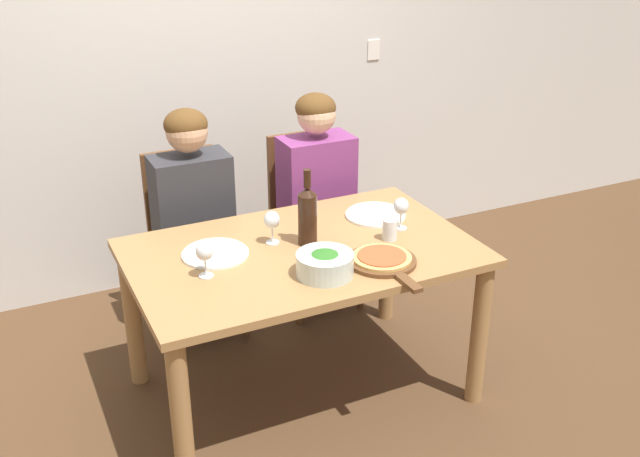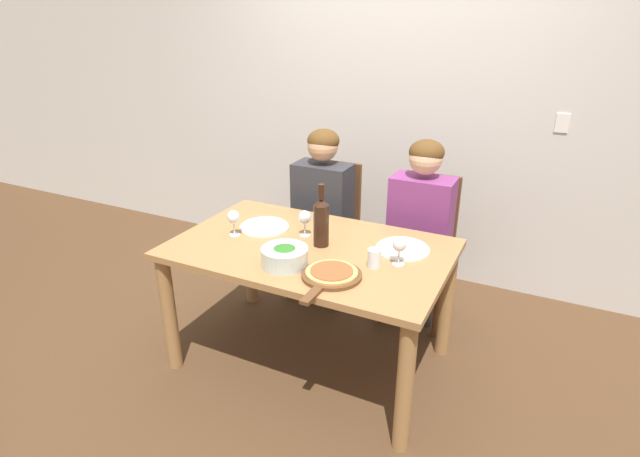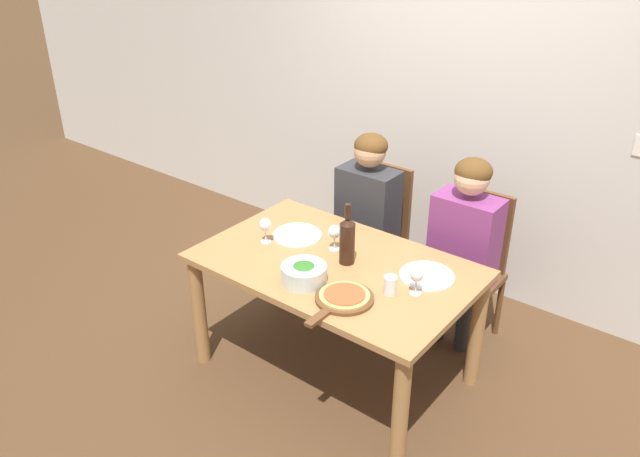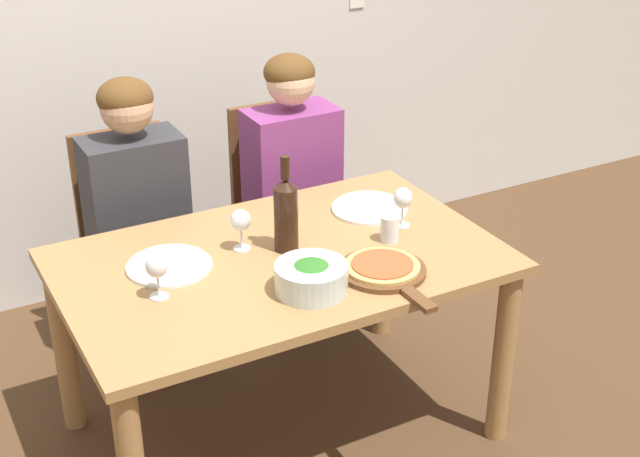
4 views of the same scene
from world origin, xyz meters
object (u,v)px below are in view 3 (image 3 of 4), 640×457
Objects in this scene: person_man at (464,238)px; wine_bottle at (347,239)px; pizza_on_board at (343,298)px; dinner_plate_right at (427,275)px; water_tumbler at (390,285)px; dinner_plate_left at (297,235)px; person_woman at (366,207)px; chair_right at (468,264)px; broccoli_bowl at (304,273)px; wine_glass_right at (416,276)px; chair_left at (375,232)px; wine_glass_left at (265,226)px; wine_glass_centre at (334,233)px.

person_man is 0.77m from wine_bottle.
pizza_on_board is at bearing -99.46° from person_man.
water_tumbler reaches higher than dinner_plate_right.
dinner_plate_left is 3.00× the size of water_tumbler.
pizza_on_board is (0.52, -0.97, 0.03)m from person_woman.
person_woman is at bearing -170.37° from chair_right.
dinner_plate_left is at bearing 170.62° from wine_bottle.
broccoli_bowl is 0.56m from wine_glass_right.
chair_left is 4.04× the size of broccoli_bowl.
chair_right is 3.31× the size of dinner_plate_right.
chair_right is at bearing 95.89° from wine_glass_right.
wine_bottle is at bearing 11.47° from wine_glass_left.
person_man is at bearing 96.85° from wine_glass_right.
wine_glass_centre is at bearing 131.78° from pizza_on_board.
dinner_plate_right is 1.89× the size of wine_glass_centre.
chair_left reaches higher than water_tumbler.
person_woman is 0.79m from wine_glass_left.
water_tumbler is at bearing -21.14° from wine_glass_centre.
wine_bottle is (0.32, -0.77, 0.38)m from chair_left.
wine_glass_right reaches higher than pizza_on_board.
wine_bottle is 0.31m from broccoli_bowl.
person_woman reaches higher than chair_right.
person_woman reaches higher than wine_bottle.
chair_left is at bearing 170.37° from person_man.
wine_glass_right is (0.77, -0.82, 0.34)m from chair_left.
dinner_plate_right is (0.05, -0.53, 0.02)m from person_man.
dinner_plate_left is (-0.08, -0.71, 0.25)m from chair_left.
chair_left is 6.24× the size of wine_glass_centre.
broccoli_bowl is 1.54× the size of wine_glass_centre.
chair_left is 0.25m from person_woman.
person_woman is 3.50× the size of wine_bottle.
pizza_on_board is 2.84× the size of wine_glass_left.
wine_glass_left is (-0.86, -0.76, 0.12)m from person_man.
pizza_on_board is 0.73m from wine_glass_left.
person_man is at bearing 80.54° from pizza_on_board.
wine_glass_left reaches higher than broccoli_bowl.
wine_glass_right is at bearing 26.21° from broccoli_bowl.
wine_glass_right reaches higher than broccoli_bowl.
chair_left is 2.20× the size of pizza_on_board.
person_man reaches higher than dinner_plate_left.
person_woman reaches higher than dinner_plate_left.
broccoli_bowl is at bearing -156.39° from water_tumbler.
wine_glass_right is 1.59× the size of water_tumbler.
person_woman is at bearing 144.34° from dinner_plate_right.
chair_left reaches higher than dinner_plate_left.
chair_right reaches higher than wine_glass_centre.
person_man is 7.99× the size of wine_glass_right.
wine_glass_centre is at bearing 102.27° from broccoli_bowl.
dinner_plate_left is (-0.08, -0.59, 0.02)m from person_woman.
wine_bottle is 3.63× the size of water_tumbler.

